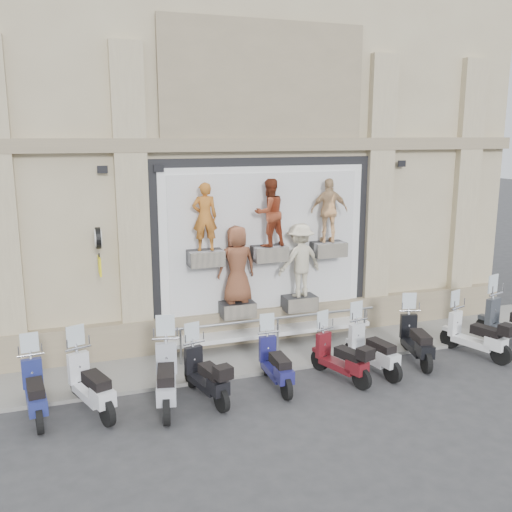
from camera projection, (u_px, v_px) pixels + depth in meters
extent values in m
plane|color=#313134|center=(313.00, 390.00, 11.58)|extent=(90.00, 90.00, 0.00)
cube|color=gray|center=(276.00, 351.00, 13.51)|extent=(16.00, 2.20, 0.08)
cube|color=black|center=(264.00, 247.00, 13.81)|extent=(5.60, 0.10, 4.30)
cube|color=white|center=(265.00, 248.00, 13.75)|extent=(5.10, 0.06, 3.90)
cube|color=white|center=(265.00, 248.00, 13.72)|extent=(4.70, 0.04, 3.60)
cube|color=white|center=(269.00, 330.00, 13.84)|extent=(5.10, 0.75, 0.10)
cube|color=#28282B|center=(206.00, 258.00, 12.98)|extent=(0.80, 0.50, 0.35)
imported|color=orange|center=(205.00, 217.00, 12.78)|extent=(0.61, 0.44, 1.54)
cube|color=#28282B|center=(269.00, 253.00, 13.48)|extent=(0.80, 0.50, 0.35)
imported|color=maroon|center=(269.00, 213.00, 13.28)|extent=(0.89, 0.77, 1.58)
cube|color=#28282B|center=(328.00, 249.00, 13.98)|extent=(0.80, 0.50, 0.35)
imported|color=#DDB17D|center=(329.00, 211.00, 13.78)|extent=(0.96, 0.54, 1.55)
cube|color=#28282B|center=(237.00, 309.00, 13.50)|extent=(0.80, 0.50, 0.35)
imported|color=brown|center=(237.00, 264.00, 13.27)|extent=(0.91, 0.61, 1.83)
cube|color=#28282B|center=(299.00, 303.00, 14.01)|extent=(0.80, 0.50, 0.35)
imported|color=beige|center=(300.00, 260.00, 13.79)|extent=(1.27, 0.88, 1.80)
cube|color=black|center=(97.00, 236.00, 12.21)|extent=(0.06, 0.56, 0.06)
cylinder|color=black|center=(98.00, 238.00, 11.96)|extent=(0.10, 0.46, 0.46)
cube|color=yellow|center=(100.00, 266.00, 12.09)|extent=(0.04, 0.50, 0.38)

